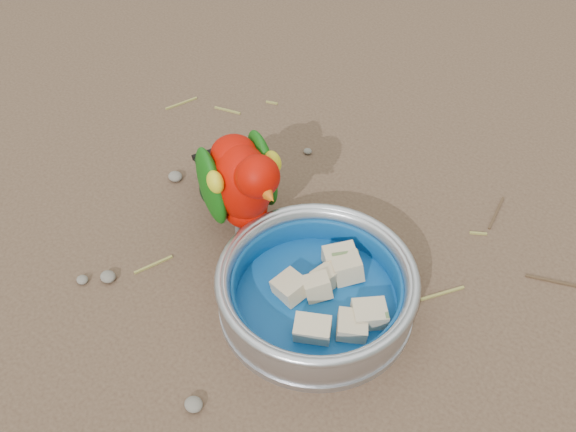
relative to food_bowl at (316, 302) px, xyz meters
The scene contains 6 objects.
ground 0.06m from the food_bowl, 94.14° to the right, with size 60.00×60.00×0.00m, color brown.
food_bowl is the anchor object (origin of this frame).
bowl_wall 0.03m from the food_bowl, ahead, with size 0.24×0.24×0.04m, color #B2B2BA, non-canonical shape.
fruit_wedges 0.02m from the food_bowl, 90.00° to the right, with size 0.14×0.14×0.03m, color #CEB891, non-canonical shape.
lory_parrot 0.17m from the food_bowl, 164.68° to the left, with size 0.10×0.20×0.16m, color #B50A00, non-canonical shape.
ground_debris 0.03m from the food_bowl, 132.83° to the right, with size 0.90×0.80×0.01m, color olive, non-canonical shape.
Camera 1 is at (0.26, -0.33, 0.64)m, focal length 40.00 mm.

